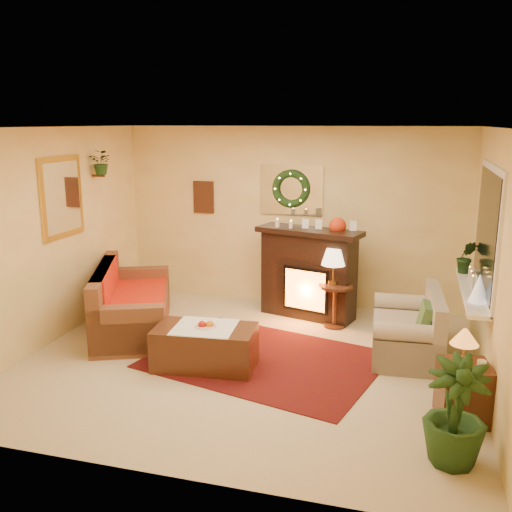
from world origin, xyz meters
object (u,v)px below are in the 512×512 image
(fireplace, at_px, (308,278))
(loveseat, at_px, (407,320))
(coffee_table, at_px, (205,349))
(side_table_round, at_px, (335,303))
(sofa, at_px, (133,298))
(end_table_square, at_px, (464,392))

(fireplace, xyz_separation_m, loveseat, (1.35, -1.02, -0.13))
(coffee_table, bearing_deg, side_table_round, 49.04)
(loveseat, height_order, coffee_table, loveseat)
(sofa, relative_size, end_table_square, 3.68)
(end_table_square, bearing_deg, coffee_table, 170.82)
(sofa, bearing_deg, fireplace, 5.78)
(sofa, distance_m, side_table_round, 2.64)
(fireplace, xyz_separation_m, end_table_square, (1.89, -2.43, -0.28))
(side_table_round, bearing_deg, fireplace, 142.15)
(sofa, bearing_deg, end_table_square, -40.63)
(sofa, xyz_separation_m, fireplace, (2.09, 1.13, 0.12))
(sofa, xyz_separation_m, end_table_square, (3.98, -1.29, -0.16))
(end_table_square, bearing_deg, sofa, 162.04)
(loveseat, xyz_separation_m, side_table_round, (-0.93, 0.69, -0.09))
(coffee_table, bearing_deg, fireplace, 63.47)
(side_table_round, height_order, coffee_table, side_table_round)
(fireplace, height_order, end_table_square, fireplace)
(loveseat, relative_size, end_table_square, 2.44)
(loveseat, xyz_separation_m, coffee_table, (-2.13, -0.97, -0.21))
(end_table_square, distance_m, coffee_table, 2.70)
(sofa, height_order, side_table_round, sofa)
(side_table_round, distance_m, end_table_square, 2.56)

